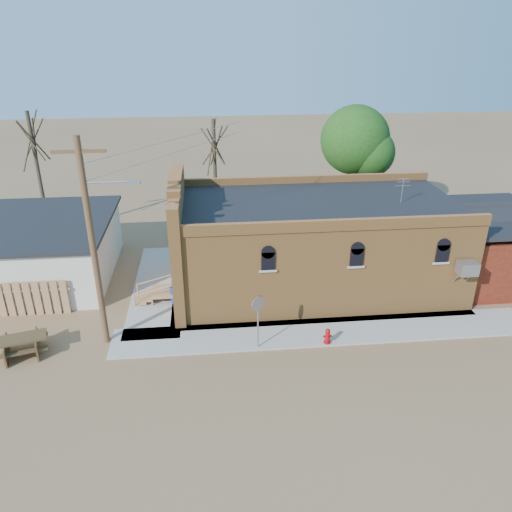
{
  "coord_description": "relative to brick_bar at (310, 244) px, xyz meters",
  "views": [
    {
      "loc": [
        -3.53,
        -17.66,
        12.67
      ],
      "look_at": [
        -1.3,
        4.25,
        2.4
      ],
      "focal_mm": 35.0,
      "sensor_mm": 36.0,
      "label": 1
    }
  ],
  "objects": [
    {
      "name": "trash_barrel",
      "position": [
        -6.94,
        -1.24,
        -1.83
      ],
      "size": [
        0.57,
        0.57,
        0.87
      ],
      "primitive_type": "cylinder",
      "rotation": [
        0.0,
        0.0,
        -0.01
      ],
      "color": "navy",
      "rests_on": "sidewalk_west"
    },
    {
      "name": "wood_fence",
      "position": [
        -14.44,
        -1.69,
        -1.44
      ],
      "size": [
        5.2,
        0.1,
        1.8
      ],
      "primitive_type": null,
      "color": "#AC734D",
      "rests_on": "ground"
    },
    {
      "name": "red_shed",
      "position": [
        9.86,
        0.01,
        -0.07
      ],
      "size": [
        5.4,
        6.4,
        4.3
      ],
      "color": "#56170E",
      "rests_on": "ground"
    },
    {
      "name": "brick_bar",
      "position": [
        0.0,
        0.0,
        0.0
      ],
      "size": [
        16.4,
        7.97,
        6.3
      ],
      "color": "#B87638",
      "rests_on": "ground"
    },
    {
      "name": "utility_pole",
      "position": [
        -9.79,
        -4.29,
        2.43
      ],
      "size": [
        3.12,
        0.26,
        9.0
      ],
      "color": "#4D2D1E",
      "rests_on": "ground"
    },
    {
      "name": "stop_sign",
      "position": [
        -3.3,
        -5.49,
        -0.33
      ],
      "size": [
        0.59,
        0.44,
        2.5
      ],
      "rotation": [
        0.0,
        0.0,
        0.19
      ],
      "color": "#939398",
      "rests_on": "sidewalk_south"
    },
    {
      "name": "sidewalk_west",
      "position": [
        -7.94,
        0.51,
        -2.3
      ],
      "size": [
        2.6,
        10.0,
        0.08
      ],
      "primitive_type": "cube",
      "color": "#9E9991",
      "rests_on": "ground"
    },
    {
      "name": "fire_hydrant",
      "position": [
        -0.27,
        -5.5,
        -1.91
      ],
      "size": [
        0.41,
        0.4,
        0.7
      ],
      "rotation": [
        0.0,
        0.0,
        0.31
      ],
      "color": "#A1090F",
      "rests_on": "sidewalk_south"
    },
    {
      "name": "picnic_table",
      "position": [
        -13.18,
        -4.95,
        -1.78
      ],
      "size": [
        2.37,
        2.0,
        0.85
      ],
      "rotation": [
        0.0,
        0.0,
        0.26
      ],
      "color": "#49361D",
      "rests_on": "ground"
    },
    {
      "name": "tree_bare_near",
      "position": [
        -4.64,
        7.51,
        3.62
      ],
      "size": [
        2.8,
        2.8,
        7.65
      ],
      "color": "#463B28",
      "rests_on": "ground"
    },
    {
      "name": "sidewalk_south",
      "position": [
        -0.14,
        -4.59,
        -2.3
      ],
      "size": [
        19.0,
        2.2,
        0.08
      ],
      "primitive_type": "cube",
      "color": "#9E9991",
      "rests_on": "ground"
    },
    {
      "name": "tree_bare_far",
      "position": [
        -15.64,
        8.51,
        4.02
      ],
      "size": [
        2.8,
        2.8,
        8.16
      ],
      "color": "#463B28",
      "rests_on": "ground"
    },
    {
      "name": "ground",
      "position": [
        -1.64,
        -5.49,
        -2.34
      ],
      "size": [
        120.0,
        120.0,
        0.0
      ],
      "primitive_type": "plane",
      "color": "brown",
      "rests_on": "ground"
    },
    {
      "name": "tree_leafy",
      "position": [
        4.36,
        8.01,
        3.59
      ],
      "size": [
        4.4,
        4.4,
        8.15
      ],
      "color": "#463B28",
      "rests_on": "ground"
    }
  ]
}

